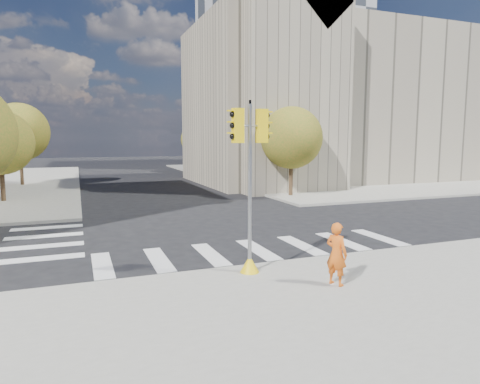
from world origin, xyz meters
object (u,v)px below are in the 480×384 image
object	(u,v)px
traffic_signal	(250,201)
photographer	(336,254)
lamp_near	(273,131)
lamp_far	(217,133)

from	to	relation	value
traffic_signal	photographer	xyz separation A→B (m)	(1.74, -1.81, -1.26)
lamp_near	photographer	distance (m)	22.28
lamp_far	lamp_near	bearing A→B (deg)	-90.00
traffic_signal	photographer	bearing A→B (deg)	-51.80
lamp_far	photographer	distance (m)	35.61
lamp_near	traffic_signal	bearing A→B (deg)	-116.96
lamp_near	traffic_signal	world-z (taller)	lamp_near
traffic_signal	photographer	distance (m)	2.81
lamp_near	traffic_signal	size ratio (longest dim) A/B	1.64
lamp_near	photographer	bearing A→B (deg)	-110.76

